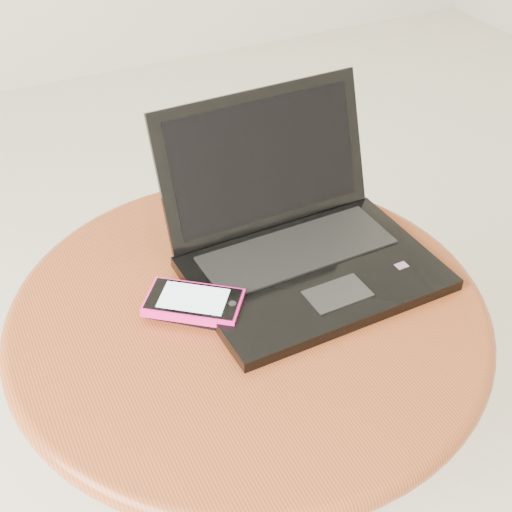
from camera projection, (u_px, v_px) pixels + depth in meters
name	position (u px, v px, depth m)	size (l,w,h in m)	color
table	(249.00, 361.00, 1.04)	(0.67, 0.67, 0.53)	#593211
laptop	(299.00, 239.00, 1.02)	(0.35, 0.32, 0.22)	black
phone_black	(191.00, 308.00, 0.96)	(0.12, 0.12, 0.01)	black
phone_pink	(194.00, 302.00, 0.95)	(0.14, 0.13, 0.02)	#FD1B8E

